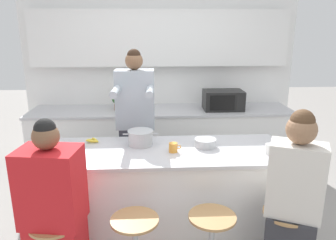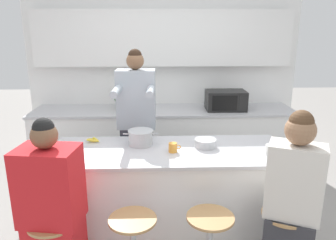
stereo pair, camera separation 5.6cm
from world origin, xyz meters
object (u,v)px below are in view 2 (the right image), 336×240
person_wrapped_blanket (54,222)px  microwave (226,100)px  coffee_cup_far (173,148)px  person_seated_near (290,216)px  banana_bunch (93,140)px  potted_plant (122,98)px  coffee_cup_near (270,150)px  fruit_bowl (205,143)px  person_cooking (137,135)px  kitchen_island (168,197)px  cooking_pot (141,138)px

person_wrapped_blanket → microwave: (1.65, 2.25, 0.35)m
person_wrapped_blanket → coffee_cup_far: (0.86, 0.61, 0.31)m
person_seated_near → banana_bunch: bearing=174.7°
potted_plant → person_wrapped_blanket: bearing=-96.5°
banana_bunch → coffee_cup_near: bearing=-13.6°
fruit_bowl → coffee_cup_far: coffee_cup_far is taller
person_cooking → coffee_cup_near: 1.37m
coffee_cup_far → person_wrapped_blanket: bearing=-144.6°
kitchen_island → potted_plant: size_ratio=7.09×
kitchen_island → cooking_pot: 0.60m
coffee_cup_far → microwave: microwave is taller
person_wrapped_blanket → fruit_bowl: person_wrapped_blanket is taller
fruit_bowl → coffee_cup_far: size_ratio=1.83×
fruit_bowl → microwave: bearing=72.0°
coffee_cup_near → banana_bunch: coffee_cup_near is taller
banana_bunch → cooking_pot: bearing=-11.6°
cooking_pot → microwave: bearing=53.5°
person_seated_near → cooking_pot: 1.39m
coffee_cup_near → microwave: (-0.02, 1.73, 0.04)m
person_seated_near → banana_bunch: 1.80m
kitchen_island → coffee_cup_far: bearing=-53.3°
coffee_cup_far → potted_plant: 1.80m
person_seated_near → fruit_bowl: size_ratio=7.52×
person_cooking → cooking_pot: size_ratio=5.58×
potted_plant → coffee_cup_near: bearing=-51.8°
coffee_cup_near → person_seated_near: bearing=-90.0°
banana_bunch → person_seated_near: bearing=-30.0°
kitchen_island → microwave: bearing=62.4°
microwave → potted_plant: 1.39m
person_wrapped_blanket → microwave: person_wrapped_blanket is taller
coffee_cup_near → microwave: bearing=90.5°
kitchen_island → banana_bunch: size_ratio=15.19×
kitchen_island → person_seated_near: bearing=-38.1°
microwave → fruit_bowl: bearing=-108.0°
kitchen_island → banana_bunch: (-0.70, 0.23, 0.48)m
kitchen_island → person_wrapped_blanket: bearing=-141.2°
fruit_bowl → coffee_cup_near: coffee_cup_near is taller
person_seated_near → coffee_cup_near: (0.00, 0.52, 0.30)m
coffee_cup_near → coffee_cup_far: size_ratio=0.97×
person_wrapped_blanket → cooking_pot: person_wrapped_blanket is taller
person_wrapped_blanket → banana_bunch: person_wrapped_blanket is taller
coffee_cup_near → person_cooking: bearing=147.5°
fruit_bowl → potted_plant: 1.82m
kitchen_island → person_seated_near: 1.09m
person_cooking → coffee_cup_far: person_cooking is taller
kitchen_island → person_seated_near: size_ratio=1.41×
microwave → potted_plant: size_ratio=1.80×
microwave → person_wrapped_blanket: bearing=-126.3°
fruit_bowl → banana_bunch: size_ratio=1.43×
person_cooking → coffee_cup_far: (0.35, -0.64, 0.10)m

